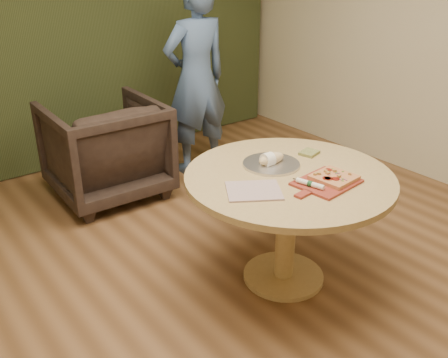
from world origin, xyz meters
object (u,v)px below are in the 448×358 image
Objects in this scene: pizza_paddle at (326,183)px; cutlery_roll at (310,184)px; serving_tray at (271,164)px; person_standing at (196,79)px; bread_roll at (270,159)px; flatbread_pizza at (334,177)px; pedestal_table at (288,195)px; armchair at (105,145)px.

cutlery_roll is at bearing 166.27° from pizza_paddle.
serving_tray is 1.75m from person_standing.
serving_tray is at bearing 0.00° from bread_roll.
pedestal_table is at bearing 121.02° from flatbread_pizza.
armchair is at bearing 103.49° from flatbread_pizza.
cutlery_roll is at bearing -101.63° from pedestal_table.
pizza_paddle is at bearing -22.33° from cutlery_roll.
bread_roll is (0.04, 0.38, 0.01)m from cutlery_roll.
bread_roll reaches higher than flatbread_pizza.
cutlery_roll is at bearing 100.74° from armchair.
pedestal_table is at bearing 74.59° from person_standing.
cutlery_roll is 0.11× the size of person_standing.
flatbread_pizza reaches higher than cutlery_roll.
pizza_paddle is at bearing -72.18° from pedestal_table.
pedestal_table is at bearing 103.00° from armchair.
pizza_paddle is (0.07, -0.22, 0.15)m from pedestal_table.
cutlery_roll is at bearing -96.56° from bread_roll.
bread_roll is 0.21× the size of armchair.
flatbread_pizza is (0.14, -0.23, 0.17)m from pedestal_table.
pizza_paddle is 0.12m from cutlery_roll.
pedestal_table is 0.28m from pizza_paddle.
pedestal_table is 2.75× the size of pizza_paddle.
bread_roll is at bearing 93.73° from pizza_paddle.
pizza_paddle is 0.26× the size of person_standing.
serving_tray is at bearing 104.43° from armchair.
bread_roll reaches higher than pedestal_table.
cutlery_roll is at bearing 75.20° from person_standing.
bread_roll is 1.75m from person_standing.
serving_tray is 0.20× the size of person_standing.
armchair is at bearing 95.43° from pizza_paddle.
bread_roll reaches higher than cutlery_roll.
person_standing is at bearing 57.90° from cutlery_roll.
person_standing is (0.45, 2.05, 0.12)m from flatbread_pizza.
serving_tray is (0.05, 0.38, -0.02)m from cutlery_roll.
person_standing is at bearing 69.58° from pizza_paddle.
pizza_paddle is 2.34× the size of cutlery_roll.
armchair is 1.04m from person_standing.
serving_tray is (-0.06, 0.39, -0.00)m from pizza_paddle.
cutlery_roll is 0.21× the size of armchair.
flatbread_pizza is 2.10m from person_standing.
bread_roll reaches higher than serving_tray.
pizza_paddle is 2.11m from person_standing.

